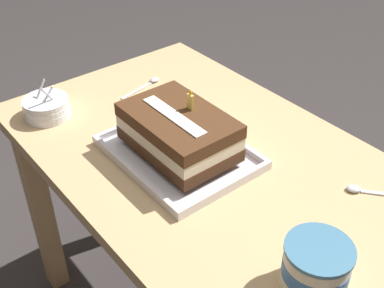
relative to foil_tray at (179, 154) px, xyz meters
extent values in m
cube|color=tan|center=(0.03, 0.06, -0.02)|extent=(1.08, 0.68, 0.04)
cube|color=tan|center=(-0.45, -0.22, -0.39)|extent=(0.06, 0.06, 0.70)
cube|color=tan|center=(-0.45, 0.34, -0.39)|extent=(0.06, 0.06, 0.70)
cube|color=silver|center=(0.00, 0.00, 0.00)|extent=(0.35, 0.27, 0.01)
cube|color=silver|center=(0.00, -0.13, 0.01)|extent=(0.35, 0.01, 0.02)
cube|color=silver|center=(0.00, 0.13, 0.01)|extent=(0.35, 0.01, 0.02)
cube|color=silver|center=(-0.17, 0.00, 0.01)|extent=(0.01, 0.25, 0.02)
cube|color=silver|center=(0.17, 0.00, 0.01)|extent=(0.01, 0.25, 0.02)
cube|color=#4B2C18|center=(0.00, 0.00, 0.03)|extent=(0.27, 0.18, 0.03)
cube|color=beige|center=(0.00, 0.00, 0.07)|extent=(0.26, 0.18, 0.03)
cube|color=#4B2C18|center=(0.00, 0.00, 0.10)|extent=(0.27, 0.18, 0.03)
cube|color=white|center=(0.00, -0.01, 0.11)|extent=(0.20, 0.03, 0.00)
cube|color=#EFC64C|center=(0.00, 0.04, 0.13)|extent=(0.02, 0.01, 0.04)
ellipsoid|color=yellow|center=(0.00, 0.04, 0.16)|extent=(0.01, 0.01, 0.01)
cylinder|color=white|center=(-0.37, -0.17, 0.00)|extent=(0.12, 0.12, 0.02)
cylinder|color=white|center=(-0.37, -0.17, 0.02)|extent=(0.12, 0.12, 0.02)
cylinder|color=white|center=(-0.37, -0.17, 0.03)|extent=(0.12, 0.12, 0.02)
cylinder|color=silver|center=(-0.38, -0.17, 0.06)|extent=(0.02, 0.05, 0.07)
cylinder|color=silver|center=(-0.35, -0.16, 0.06)|extent=(0.02, 0.05, 0.07)
cylinder|color=silver|center=(-0.37, -0.15, 0.06)|extent=(0.05, 0.01, 0.06)
cylinder|color=silver|center=(0.45, -0.05, 0.04)|extent=(0.12, 0.12, 0.09)
cylinder|color=#386BB2|center=(0.45, -0.05, 0.04)|extent=(0.12, 0.12, 0.03)
cylinder|color=teal|center=(0.45, -0.05, 0.09)|extent=(0.12, 0.12, 0.01)
ellipsoid|color=silver|center=(0.34, 0.22, 0.00)|extent=(0.04, 0.04, 0.01)
ellipsoid|color=silver|center=(-0.34, 0.17, 0.00)|extent=(0.03, 0.04, 0.01)
cube|color=silver|center=(-0.32, 0.09, 0.00)|extent=(0.03, 0.12, 0.00)
camera|label=1|loc=(0.76, -0.57, 0.72)|focal=46.33mm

